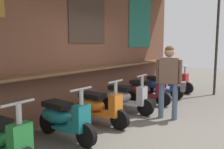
{
  "coord_description": "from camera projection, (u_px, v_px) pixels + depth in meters",
  "views": [
    {
      "loc": [
        -4.28,
        -1.95,
        1.65
      ],
      "look_at": [
        0.48,
        1.43,
        0.92
      ],
      "focal_mm": 37.53,
      "sensor_mm": 36.0,
      "label": 1
    }
  ],
  "objects": [
    {
      "name": "scooter_teal",
      "position": [
        62.0,
        117.0,
        4.12
      ],
      "size": [
        0.47,
        1.4,
        0.97
      ],
      "rotation": [
        0.0,
        0.0,
        -1.62
      ],
      "color": "#197075",
      "rests_on": "ground_plane"
    },
    {
      "name": "scooter_maroon",
      "position": [
        144.0,
        90.0,
        6.62
      ],
      "size": [
        0.46,
        1.4,
        0.97
      ],
      "rotation": [
        0.0,
        0.0,
        -1.53
      ],
      "color": "maroon",
      "rests_on": "ground_plane"
    },
    {
      "name": "scooter_blue",
      "position": [
        160.0,
        85.0,
        7.49
      ],
      "size": [
        0.46,
        1.4,
        0.97
      ],
      "rotation": [
        0.0,
        0.0,
        -1.61
      ],
      "color": "#233D9E",
      "rests_on": "ground_plane"
    },
    {
      "name": "scooter_orange",
      "position": [
        97.0,
        106.0,
        4.9
      ],
      "size": [
        0.46,
        1.4,
        0.97
      ],
      "rotation": [
        0.0,
        0.0,
        -1.57
      ],
      "color": "orange",
      "rests_on": "ground_plane"
    },
    {
      "name": "market_stall_facade",
      "position": [
        86.0,
        31.0,
        5.6
      ],
      "size": [
        9.56,
        2.53,
        3.58
      ],
      "color": "brown",
      "rests_on": "ground_plane"
    },
    {
      "name": "shopper_with_handbag",
      "position": [
        169.0,
        75.0,
        5.18
      ],
      "size": [
        0.4,
        0.65,
        1.64
      ],
      "rotation": [
        0.0,
        0.0,
        0.29
      ],
      "color": "slate",
      "rests_on": "ground_plane"
    },
    {
      "name": "scooter_red",
      "position": [
        172.0,
        81.0,
        8.33
      ],
      "size": [
        0.5,
        1.4,
        0.97
      ],
      "rotation": [
        0.0,
        0.0,
        -1.65
      ],
      "color": "red",
      "rests_on": "ground_plane"
    },
    {
      "name": "scooter_silver",
      "position": [
        124.0,
        97.0,
        5.77
      ],
      "size": [
        0.46,
        1.4,
        0.97
      ],
      "rotation": [
        0.0,
        0.0,
        -1.53
      ],
      "color": "#B2B5BA",
      "rests_on": "ground_plane"
    },
    {
      "name": "ground_plane",
      "position": [
        155.0,
        126.0,
        4.79
      ],
      "size": [
        26.77,
        26.77,
        0.0
      ],
      "primitive_type": "plane",
      "color": "#605B54"
    }
  ]
}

